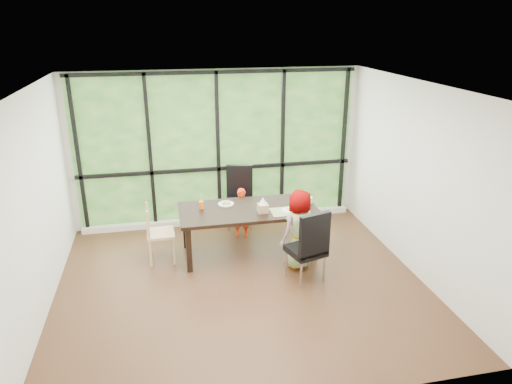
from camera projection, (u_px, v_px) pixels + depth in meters
ground at (241, 283)px, 6.49m from camera, size 5.00×5.00×0.00m
back_wall at (218, 148)px, 8.08m from camera, size 5.00×0.00×5.00m
foliage_backdrop at (218, 149)px, 8.07m from camera, size 4.80×0.02×2.65m
window_mullions at (218, 149)px, 8.03m from camera, size 4.80×0.06×2.65m
window_sill at (220, 219)px, 8.45m from camera, size 4.80×0.12×0.10m
dining_table at (248, 231)px, 7.22m from camera, size 2.17×1.17×0.75m
chair_window_leather at (240, 198)px, 8.08m from camera, size 0.53×0.53×1.08m
chair_interior_leather at (306, 245)px, 6.41m from camera, size 0.57×0.57×1.08m
chair_end_beech at (161, 233)px, 6.97m from camera, size 0.41×0.43×0.90m
child_toddler at (242, 213)px, 7.75m from camera, size 0.36×0.30×0.86m
child_older at (297, 229)px, 6.76m from camera, size 0.69×0.58×1.19m
placemat at (287, 211)px, 6.98m from camera, size 0.48×0.35×0.01m
plate_far at (226, 204)px, 7.25m from camera, size 0.25×0.25×0.02m
plate_near at (289, 210)px, 7.01m from camera, size 0.23×0.23×0.01m
orange_cup at (201, 205)px, 7.07m from camera, size 0.07×0.07×0.12m
green_cup at (306, 207)px, 6.97m from camera, size 0.08×0.08×0.13m
white_mug at (309, 200)px, 7.30m from camera, size 0.09×0.09×0.09m
tissue_box at (263, 208)px, 6.94m from camera, size 0.15×0.15×0.13m
crepe_rolls_far at (226, 202)px, 7.24m from camera, size 0.15×0.12×0.04m
crepe_rolls_near at (289, 209)px, 7.00m from camera, size 0.05×0.12×0.04m
straw_white at (201, 199)px, 7.04m from camera, size 0.01×0.04×0.20m
straw_pink at (306, 201)px, 6.94m from camera, size 0.01×0.04×0.20m
tissue at (263, 201)px, 6.90m from camera, size 0.12×0.12×0.11m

